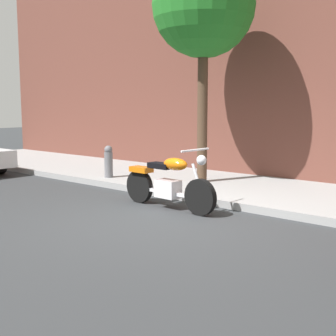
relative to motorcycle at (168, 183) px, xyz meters
The scene contains 5 objects.
ground_plane 0.95m from the motorcycle, 55.46° to the right, with size 60.00×60.00×0.00m, color #303335.
sidewalk 2.29m from the motorcycle, 77.94° to the left, with size 22.47×3.10×0.14m, color #959595.
motorcycle is the anchor object (origin of this frame).
street_tree 4.14m from the motorcycle, 110.46° to the left, with size 2.23×2.23×5.11m.
fire_hydrant 3.07m from the motorcycle, 158.20° to the left, with size 0.20×0.20×0.91m.
Camera 1 is at (4.76, -5.45, 1.86)m, focal length 48.58 mm.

